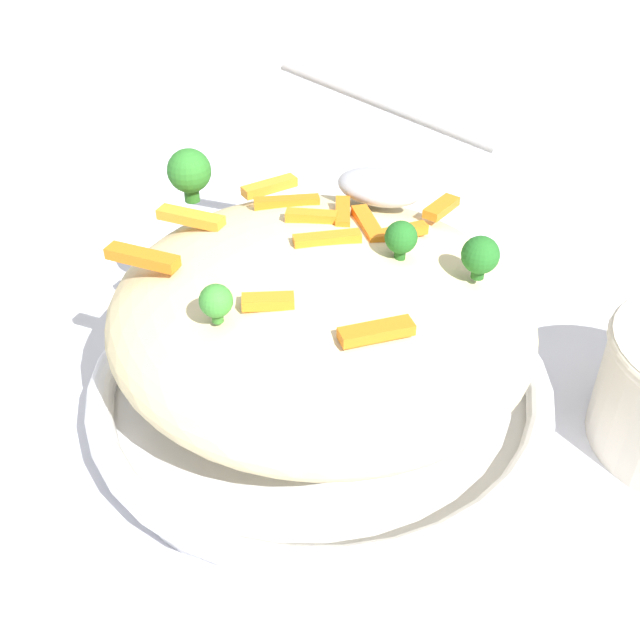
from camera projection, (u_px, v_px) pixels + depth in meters
The scene contains 20 objects.
ground_plane at pixel (320, 412), 0.50m from camera, with size 2.40×2.40×0.00m, color silver.
serving_bowl at pixel (320, 388), 0.49m from camera, with size 0.29×0.29×0.04m.
pasta_mound at pixel (320, 314), 0.45m from camera, with size 0.26×0.25×0.09m, color beige.
carrot_piece_0 at pixel (274, 304), 0.38m from camera, with size 0.03×0.01×0.01m, color orange.
carrot_piece_1 at pixel (376, 331), 0.37m from camera, with size 0.04×0.01×0.01m, color orange.
carrot_piece_2 at pixel (343, 213), 0.46m from camera, with size 0.03×0.01×0.01m, color orange.
carrot_piece_3 at pixel (187, 220), 0.46m from camera, with size 0.04×0.01×0.01m, color orange.
carrot_piece_4 at pixel (329, 241), 0.43m from camera, with size 0.04×0.01×0.01m, color orange.
carrot_piece_5 at pixel (404, 232), 0.44m from camera, with size 0.03×0.01×0.01m, color orange.
carrot_piece_6 at pixel (287, 202), 0.48m from camera, with size 0.04×0.01×0.01m, color orange.
carrot_piece_7 at pixel (311, 217), 0.45m from camera, with size 0.03×0.01×0.01m, color orange.
carrot_piece_8 at pixel (441, 207), 0.47m from camera, with size 0.03×0.01×0.01m, color orange.
carrot_piece_9 at pixel (368, 225), 0.45m from camera, with size 0.04×0.01×0.01m, color orange.
carrot_piece_10 at pixel (142, 257), 0.42m from camera, with size 0.04×0.01×0.01m, color orange.
carrot_piece_11 at pixel (269, 186), 0.49m from camera, with size 0.04×0.01×0.01m, color orange.
broccoli_floret_0 at pixel (401, 238), 0.41m from camera, with size 0.02×0.02×0.02m.
broccoli_floret_1 at pixel (480, 256), 0.40m from camera, with size 0.02×0.02×0.02m.
broccoli_floret_2 at pixel (216, 301), 0.37m from camera, with size 0.02×0.02×0.02m.
broccoli_floret_3 at pixel (189, 172), 0.47m from camera, with size 0.03×0.03×0.03m.
serving_spoon at pixel (386, 156), 0.49m from camera, with size 0.14×0.12×0.07m.
Camera 1 is at (-0.17, 0.32, 0.35)m, focal length 42.33 mm.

